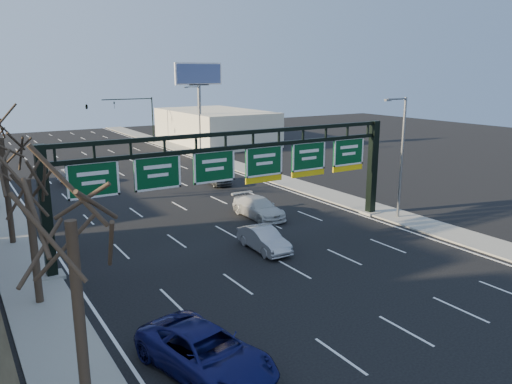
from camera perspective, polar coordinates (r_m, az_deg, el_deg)
ground at (r=26.85m, az=6.97°, el=-10.16°), size 160.00×160.00×0.00m
sidewalk_left at (r=40.53m, az=-26.81°, el=-3.24°), size 3.00×120.00×0.12m
sidewalk_right at (r=49.43m, az=4.01°, el=1.04°), size 3.00×120.00×0.12m
lane_markings at (r=43.36m, az=-9.82°, el=-0.99°), size 21.60×120.00×0.01m
sign_gantry at (r=31.87m, az=-1.62°, el=2.48°), size 24.60×1.20×7.20m
building_right_distant at (r=78.09m, az=-4.69°, el=7.46°), size 12.00×20.00×5.00m
tree_near at (r=15.60m, az=-20.76°, el=0.55°), size 3.60×3.60×8.86m
tree_gantry at (r=24.43m, az=-24.99°, el=3.71°), size 3.60×3.60×8.48m
streetlight_near at (r=38.04m, az=16.23°, el=4.45°), size 2.15×0.22×9.00m
streetlight_far at (r=65.59m, az=-6.57°, el=8.52°), size 2.15×0.22×9.00m
billboard_right at (r=70.95m, az=-6.55°, el=12.12°), size 7.00×0.50×12.00m
traffic_signal_mast at (r=77.18m, az=-16.09°, el=9.14°), size 10.16×0.54×7.00m
car_blue_suv at (r=19.15m, az=-5.79°, el=-17.76°), size 4.01×6.42×1.65m
car_silver_sedan at (r=30.87m, az=0.90°, el=-5.42°), size 1.63×4.38×1.43m
car_white_wagon at (r=37.76m, az=0.28°, el=-1.78°), size 2.19×5.28×1.53m
car_grey_far at (r=49.19m, az=-4.52°, el=1.81°), size 2.38×4.70×1.53m
car_silver_distant at (r=52.09m, az=-20.26°, el=1.63°), size 2.27×4.68×1.48m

